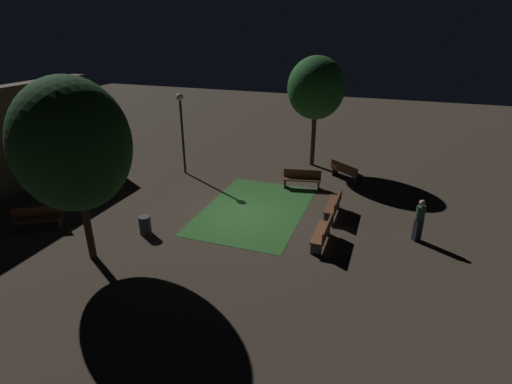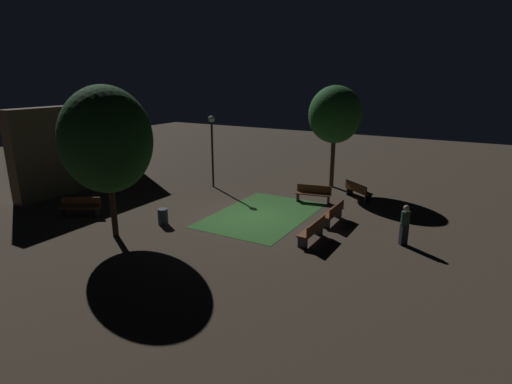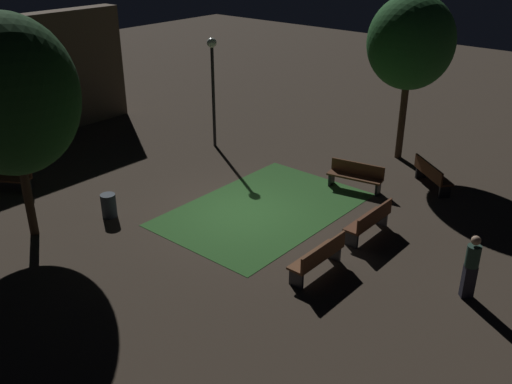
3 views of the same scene
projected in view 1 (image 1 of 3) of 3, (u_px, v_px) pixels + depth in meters
ground_plane at (242, 215)px, 16.49m from camera, size 60.00×60.00×0.00m
grass_lawn at (255, 210)px, 16.91m from camera, size 6.27×4.16×0.01m
bench_front_left at (323, 232)px, 14.13m from camera, size 1.80×0.50×0.88m
bench_back_row at (334, 204)px, 16.27m from camera, size 1.80×0.48×0.88m
bench_corner at (302, 178)px, 18.99m from camera, size 0.81×1.86×0.88m
bench_lawn_edge at (346, 171)px, 19.88m from camera, size 1.48×1.72×0.88m
bench_front_right at (37, 218)px, 15.17m from camera, size 1.33×1.79×0.88m
tree_lawn_side at (72, 145)px, 11.93m from camera, size 3.51×3.51×6.04m
tree_near_wall at (316, 88)px, 20.60m from camera, size 3.00×3.00×5.85m
lamp_post_path_center at (181, 120)px, 19.92m from camera, size 0.36×0.36×4.16m
trash_bin at (145, 225)px, 14.87m from camera, size 0.44×0.44×0.72m
pedestrian at (419, 219)px, 14.24m from camera, size 0.33×0.34×1.61m
building_wall_backdrop at (24, 136)px, 18.80m from camera, size 8.42×0.80×4.78m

